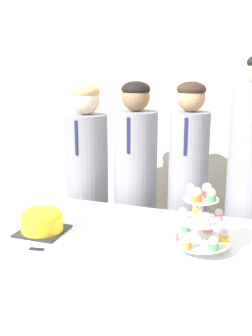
% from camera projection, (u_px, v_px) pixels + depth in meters
% --- Properties ---
extents(wall_back, '(9.00, 0.06, 2.70)m').
position_uv_depth(wall_back, '(190.00, 94.00, 3.15)').
color(wall_back, beige).
rests_on(wall_back, ground_plane).
extents(table, '(1.41, 0.80, 0.75)m').
position_uv_depth(table, '(135.00, 302.00, 2.18)').
color(table, white).
rests_on(table, ground_plane).
extents(round_cake, '(0.23, 0.23, 0.13)m').
position_uv_depth(round_cake, '(42.00, 220.00, 2.10)').
color(round_cake, '#232328').
rests_on(round_cake, table).
extents(cake_knife, '(0.23, 0.05, 0.01)m').
position_uv_depth(cake_knife, '(45.00, 250.00, 1.91)').
color(cake_knife, silver).
rests_on(cake_knife, table).
extents(cupcake_stand, '(0.28, 0.28, 0.31)m').
position_uv_depth(cupcake_stand, '(201.00, 221.00, 1.88)').
color(cupcake_stand, silver).
rests_on(cupcake_stand, table).
extents(student_0, '(0.28, 0.29, 1.45)m').
position_uv_depth(student_0, '(87.00, 196.00, 2.87)').
color(student_0, gray).
rests_on(student_0, ground_plane).
extents(student_1, '(0.28, 0.28, 1.47)m').
position_uv_depth(student_1, '(135.00, 200.00, 2.76)').
color(student_1, gray).
rests_on(student_1, ground_plane).
extents(student_2, '(0.24, 0.25, 1.47)m').
position_uv_depth(student_2, '(187.00, 204.00, 2.64)').
color(student_2, gray).
rests_on(student_2, ground_plane).
extents(student_3, '(0.32, 0.32, 1.63)m').
position_uv_depth(student_3, '(252.00, 203.00, 2.50)').
color(student_3, gray).
rests_on(student_3, ground_plane).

